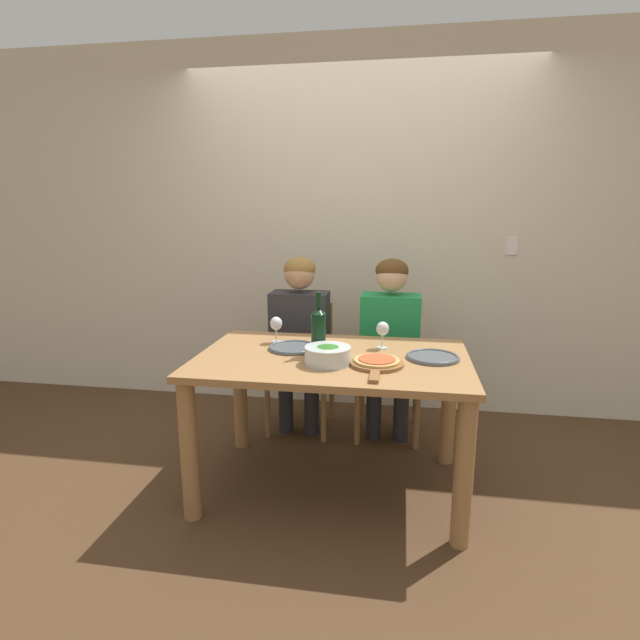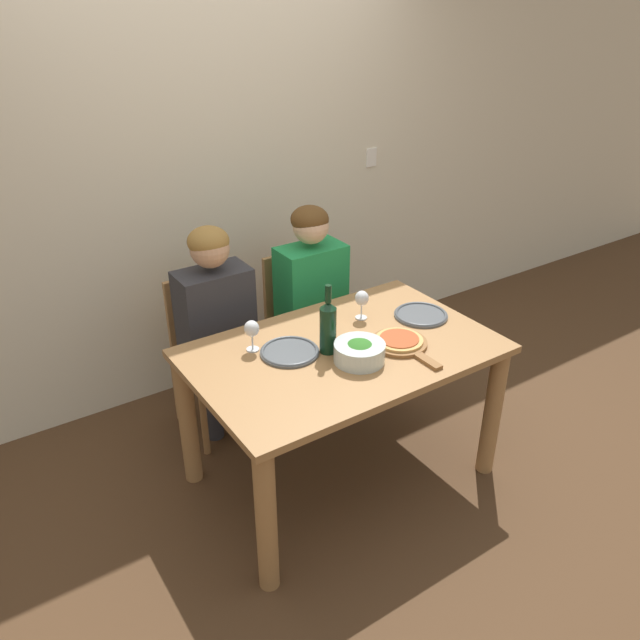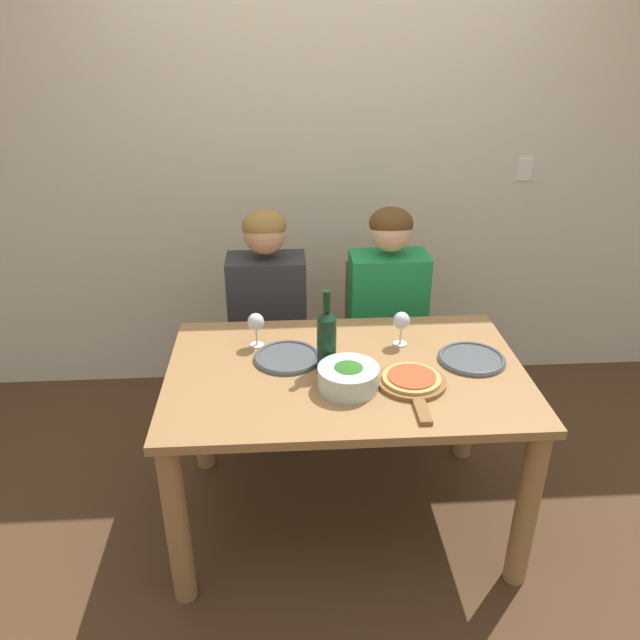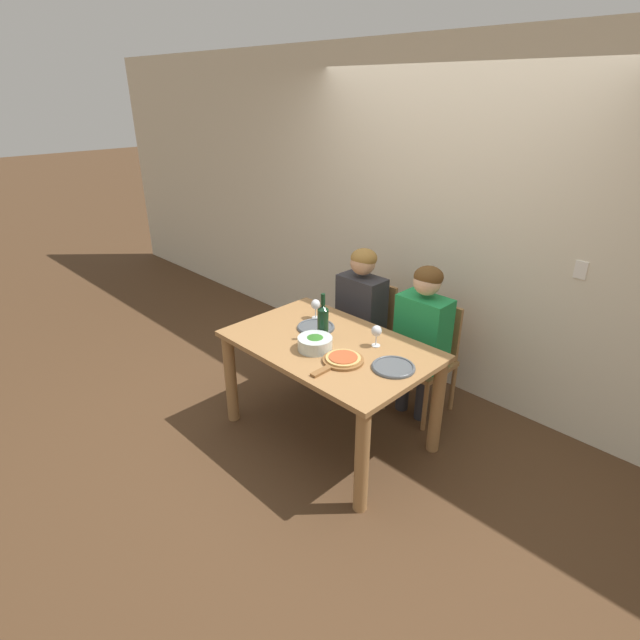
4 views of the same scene
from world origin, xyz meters
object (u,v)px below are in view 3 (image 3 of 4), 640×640
object	(u,v)px
broccoli_bowl	(348,377)
pizza_on_board	(412,382)
dinner_plate_left	(287,357)
dinner_plate_right	(472,358)
chair_right	(382,338)
wine_bottle	(327,339)
chair_left	(269,341)
wine_glass_left	(256,324)
person_man	(388,303)
wine_glass_right	(401,322)
person_woman	(267,306)

from	to	relation	value
broccoli_bowl	pizza_on_board	world-z (taller)	broccoli_bowl
dinner_plate_left	dinner_plate_right	world-z (taller)	same
chair_right	wine_bottle	distance (m)	0.96
dinner_plate_right	chair_left	bearing A→B (deg)	137.79
chair_left	wine_glass_left	bearing A→B (deg)	-93.68
dinner_plate_left	wine_glass_left	xyz separation A→B (m)	(-0.13, 0.12, 0.10)
person_man	wine_glass_left	xyz separation A→B (m)	(-0.64, -0.47, 0.14)
wine_glass_left	pizza_on_board	bearing A→B (deg)	-30.32
chair_right	person_man	size ratio (longest dim) A/B	0.72
chair_right	dinner_plate_right	size ratio (longest dim) A/B	3.18
dinner_plate_right	wine_glass_right	xyz separation A→B (m)	(-0.27, 0.15, 0.10)
chair_right	wine_glass_left	world-z (taller)	wine_glass_left
person_man	wine_glass_left	distance (m)	0.80
person_man	broccoli_bowl	world-z (taller)	person_man
broccoli_bowl	dinner_plate_left	distance (m)	0.32
chair_right	broccoli_bowl	size ratio (longest dim) A/B	3.74
person_woman	wine_glass_left	bearing A→B (deg)	-94.53
person_woman	pizza_on_board	xyz separation A→B (m)	(0.56, -0.82, 0.05)
wine_glass_left	wine_glass_right	world-z (taller)	same
broccoli_bowl	person_woman	bearing A→B (deg)	111.00
broccoli_bowl	dinner_plate_left	xyz separation A→B (m)	(-0.23, 0.23, -0.04)
chair_left	wine_glass_right	distance (m)	0.92
wine_bottle	wine_glass_left	world-z (taller)	wine_bottle
chair_left	person_woman	world-z (taller)	person_woman
chair_right	pizza_on_board	world-z (taller)	chair_right
chair_right	wine_glass_right	world-z (taller)	wine_glass_right
person_woman	broccoli_bowl	distance (m)	0.88
wine_bottle	broccoli_bowl	world-z (taller)	wine_bottle
dinner_plate_left	person_man	bearing A→B (deg)	49.07
person_woman	dinner_plate_left	distance (m)	0.60
broccoli_bowl	dinner_plate_left	bearing A→B (deg)	134.68
chair_right	wine_glass_right	bearing A→B (deg)	-92.87
wine_glass_left	broccoli_bowl	bearing A→B (deg)	-44.84
dinner_plate_right	pizza_on_board	bearing A→B (deg)	-148.87
chair_right	dinner_plate_right	distance (m)	0.85
wine_glass_right	chair_left	bearing A→B (deg)	133.31
dinner_plate_left	wine_glass_right	distance (m)	0.50
dinner_plate_left	wine_glass_right	bearing A→B (deg)	11.10
person_woman	wine_glass_right	bearing A→B (deg)	-41.02
wine_bottle	wine_glass_left	xyz separation A→B (m)	(-0.28, 0.20, -0.03)
wine_bottle	wine_glass_right	xyz separation A→B (m)	(0.33, 0.18, -0.03)
broccoli_bowl	chair_right	bearing A→B (deg)	72.87
chair_right	broccoli_bowl	xyz separation A→B (m)	(-0.29, -0.93, 0.33)
dinner_plate_left	dinner_plate_right	distance (m)	0.75
broccoli_bowl	dinner_plate_left	world-z (taller)	broccoli_bowl
wine_glass_left	wine_glass_right	size ratio (longest dim) A/B	1.00
person_woman	wine_bottle	distance (m)	0.74
chair_right	person_man	bearing A→B (deg)	-90.00
person_woman	dinner_plate_right	distance (m)	1.06
chair_left	dinner_plate_left	bearing A→B (deg)	-82.79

